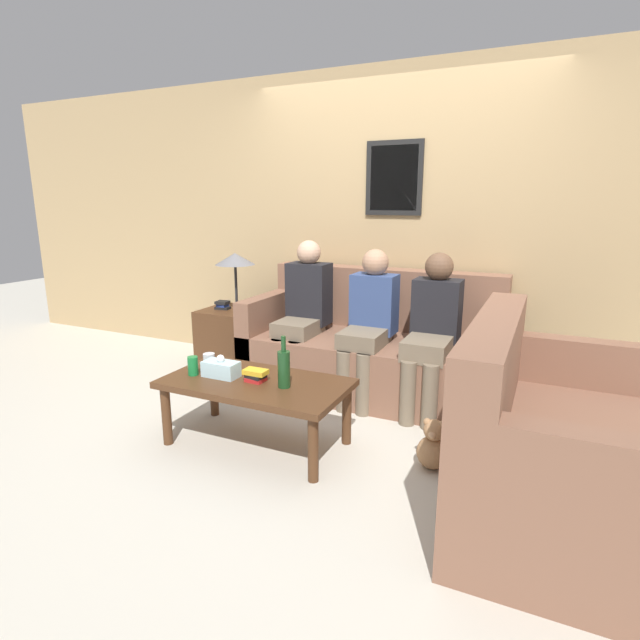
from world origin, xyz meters
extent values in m
plane|color=beige|center=(0.00, 0.00, 0.00)|extent=(16.00, 16.00, 0.00)
cube|color=tan|center=(0.00, 1.03, 1.30)|extent=(9.00, 0.06, 2.60)
cube|color=black|center=(0.00, 0.98, 1.70)|extent=(0.48, 0.02, 0.60)
cube|color=silver|center=(0.00, 0.98, 1.70)|extent=(0.40, 0.01, 0.52)
cube|color=brown|center=(0.00, 0.49, 0.23)|extent=(1.98, 0.92, 0.46)
cube|color=brown|center=(0.00, 0.85, 0.71)|extent=(1.98, 0.20, 0.51)
cube|color=brown|center=(-0.92, 0.49, 0.37)|extent=(0.14, 0.92, 0.74)
cube|color=brown|center=(0.92, 0.49, 0.37)|extent=(0.14, 0.92, 0.74)
cube|color=brown|center=(1.40, -0.65, 0.23)|extent=(0.92, 1.47, 0.46)
cube|color=brown|center=(1.04, -0.65, 0.71)|extent=(0.20, 1.47, 0.51)
cube|color=brown|center=(1.40, -1.32, 0.37)|extent=(0.92, 0.14, 0.74)
cube|color=brown|center=(1.40, 0.01, 0.37)|extent=(0.92, 0.14, 0.74)
cube|color=#4C2D19|center=(-0.35, -0.66, 0.41)|extent=(1.15, 0.61, 0.04)
cylinder|color=#4C2D19|center=(-0.87, -0.91, 0.19)|extent=(0.06, 0.06, 0.39)
cylinder|color=#4C2D19|center=(0.17, -0.91, 0.19)|extent=(0.06, 0.06, 0.39)
cylinder|color=#4C2D19|center=(-0.87, -0.41, 0.19)|extent=(0.06, 0.06, 0.39)
cylinder|color=#4C2D19|center=(0.17, -0.41, 0.19)|extent=(0.06, 0.06, 0.39)
cube|color=#4C2D19|center=(-1.30, 0.44, 0.29)|extent=(0.49, 0.49, 0.58)
cylinder|color=#262628|center=(-1.24, 0.44, 0.79)|extent=(0.02, 0.02, 0.42)
cone|color=slate|center=(-1.24, 0.44, 1.03)|extent=(0.34, 0.34, 0.10)
cube|color=black|center=(-1.37, 0.42, 0.59)|extent=(0.14, 0.10, 0.02)
cube|color=navy|center=(-1.37, 0.42, 0.61)|extent=(0.10, 0.08, 0.03)
cube|color=black|center=(-1.37, 0.42, 0.64)|extent=(0.12, 0.11, 0.03)
cylinder|color=#19421E|center=(-0.14, -0.68, 0.54)|extent=(0.08, 0.08, 0.22)
cylinder|color=#19421E|center=(-0.14, -0.68, 0.70)|extent=(0.03, 0.03, 0.10)
cylinder|color=silver|center=(-0.77, -0.58, 0.48)|extent=(0.08, 0.08, 0.10)
cube|color=red|center=(-0.34, -0.67, 0.44)|extent=(0.12, 0.10, 0.02)
cube|color=black|center=(-0.34, -0.67, 0.46)|extent=(0.13, 0.11, 0.02)
cube|color=gold|center=(-0.34, -0.67, 0.49)|extent=(0.15, 0.09, 0.03)
cylinder|color=#197A38|center=(-0.77, -0.74, 0.49)|extent=(0.07, 0.07, 0.12)
cube|color=silver|center=(-0.59, -0.69, 0.48)|extent=(0.23, 0.12, 0.10)
sphere|color=white|center=(-0.59, -0.69, 0.55)|extent=(0.05, 0.05, 0.05)
cube|color=#756651|center=(-0.56, 0.32, 0.51)|extent=(0.31, 0.40, 0.14)
cylinder|color=#756651|center=(-0.64, 0.12, 0.23)|extent=(0.11, 0.11, 0.46)
cylinder|color=#756651|center=(-0.49, 0.12, 0.23)|extent=(0.11, 0.11, 0.46)
cube|color=black|center=(-0.56, 0.53, 0.76)|extent=(0.34, 0.22, 0.51)
sphere|color=tan|center=(-0.56, 0.53, 1.11)|extent=(0.20, 0.20, 0.20)
cube|color=#756651|center=(0.03, 0.26, 0.51)|extent=(0.31, 0.42, 0.14)
cylinder|color=#756651|center=(-0.05, 0.05, 0.23)|extent=(0.11, 0.11, 0.46)
cylinder|color=#756651|center=(0.11, 0.05, 0.23)|extent=(0.11, 0.11, 0.46)
cube|color=#33477A|center=(0.03, 0.47, 0.74)|extent=(0.34, 0.22, 0.46)
sphere|color=tan|center=(0.03, 0.47, 1.06)|extent=(0.20, 0.20, 0.20)
cube|color=#756651|center=(0.52, 0.25, 0.51)|extent=(0.31, 0.44, 0.14)
cylinder|color=#756651|center=(0.44, 0.02, 0.23)|extent=(0.11, 0.11, 0.46)
cylinder|color=#756651|center=(0.59, 0.02, 0.23)|extent=(0.11, 0.11, 0.46)
cube|color=black|center=(0.52, 0.47, 0.74)|extent=(0.34, 0.22, 0.45)
sphere|color=brown|center=(0.52, 0.47, 1.05)|extent=(0.20, 0.20, 0.20)
sphere|color=#A87A51|center=(0.73, -0.48, 0.10)|extent=(0.19, 0.19, 0.19)
sphere|color=#A87A51|center=(0.73, -0.48, 0.24)|extent=(0.12, 0.12, 0.12)
sphere|color=#A87A51|center=(0.69, -0.48, 0.28)|extent=(0.04, 0.04, 0.04)
sphere|color=#A87A51|center=(0.78, -0.48, 0.28)|extent=(0.04, 0.04, 0.04)
sphere|color=tan|center=(0.73, -0.53, 0.23)|extent=(0.05, 0.05, 0.05)
camera|label=1|loc=(1.26, -3.15, 1.52)|focal=28.00mm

